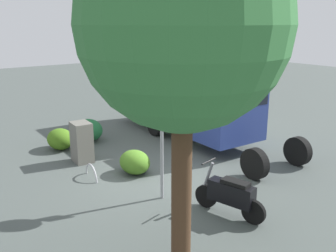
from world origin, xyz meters
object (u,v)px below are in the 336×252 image
object	(u,v)px
box_truck_near	(183,94)
utility_cabinet	(82,142)
motorcycle	(231,195)
stop_sign	(161,117)
street_tree	(183,26)
bike_rack_hoop	(92,178)

from	to	relation	value
box_truck_near	utility_cabinet	bearing A→B (deg)	-82.53
utility_cabinet	motorcycle	bearing A→B (deg)	-167.46
box_truck_near	stop_sign	xyz separation A→B (m)	(-3.98, 3.98, 0.49)
street_tree	utility_cabinet	bearing A→B (deg)	-8.77
motorcycle	bike_rack_hoop	distance (m)	4.23
box_truck_near	motorcycle	xyz separation A→B (m)	(-5.65, 3.26, -1.10)
box_truck_near	motorcycle	distance (m)	6.61
utility_cabinet	bike_rack_hoop	size ratio (longest dim) A/B	1.51
street_tree	bike_rack_hoop	bearing A→B (deg)	-6.74
stop_sign	utility_cabinet	xyz separation A→B (m)	(3.62, 0.46, -1.47)
bike_rack_hoop	utility_cabinet	bearing A→B (deg)	-15.50
street_tree	utility_cabinet	world-z (taller)	street_tree
street_tree	bike_rack_hoop	world-z (taller)	street_tree
box_truck_near	stop_sign	world-z (taller)	stop_sign
motorcycle	stop_sign	size ratio (longest dim) A/B	0.56
street_tree	bike_rack_hoop	xyz separation A→B (m)	(4.71, -0.56, -4.24)
street_tree	utility_cabinet	xyz separation A→B (m)	(6.09, -0.94, -3.60)
utility_cabinet	bike_rack_hoop	xyz separation A→B (m)	(-1.38, 0.38, -0.64)
box_truck_near	motorcycle	world-z (taller)	box_truck_near
motorcycle	street_tree	bearing A→B (deg)	97.64
box_truck_near	utility_cabinet	size ratio (longest dim) A/B	6.60
stop_sign	street_tree	xyz separation A→B (m)	(-2.48, 1.40, 2.13)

